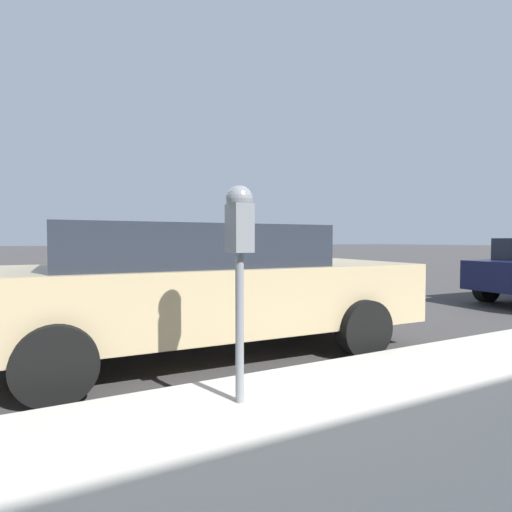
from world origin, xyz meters
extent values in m
plane|color=#3D3A3A|center=(0.00, 0.00, 0.00)|extent=(220.00, 220.00, 0.00)
cylinder|color=gray|center=(-2.72, 0.54, 0.67)|extent=(0.06, 0.06, 1.07)
cube|color=gray|center=(-2.72, 0.54, 1.37)|extent=(0.20, 0.14, 0.34)
sphere|color=gray|center=(-2.72, 0.54, 1.58)|extent=(0.19, 0.19, 0.19)
cube|color=#19389E|center=(-2.62, 0.54, 1.33)|extent=(0.01, 0.11, 0.12)
cube|color=black|center=(-2.62, 0.54, 1.45)|extent=(0.01, 0.10, 0.08)
cube|color=tan|center=(-0.96, 0.16, 0.66)|extent=(2.00, 4.96, 0.69)
cube|color=#232833|center=(-0.95, 0.35, 1.23)|extent=(1.71, 2.80, 0.45)
cylinder|color=black|center=(-0.11, -1.39, 0.32)|extent=(0.24, 0.65, 0.64)
cylinder|color=black|center=(-1.93, -1.32, 0.32)|extent=(0.24, 0.65, 0.64)
cylinder|color=black|center=(0.01, 1.64, 0.32)|extent=(0.24, 0.65, 0.64)
cylinder|color=black|center=(-1.81, 1.71, 0.32)|extent=(0.24, 0.65, 0.64)
cylinder|color=black|center=(-0.03, -6.43, 0.32)|extent=(0.24, 0.65, 0.64)
camera|label=1|loc=(-5.27, 1.71, 1.29)|focal=28.00mm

